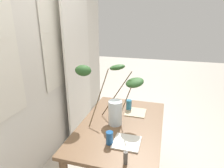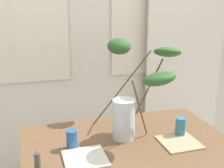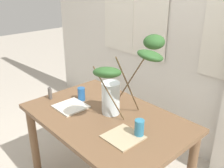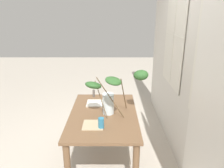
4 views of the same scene
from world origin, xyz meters
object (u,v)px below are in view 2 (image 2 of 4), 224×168
Objects in this scene: drinking_glass_blue_right at (180,127)px; plate_square_right at (179,142)px; pillar_candle at (38,162)px; dining_table at (128,159)px; drinking_glass_blue_left at (72,140)px; vase_with_branches at (134,86)px; plate_square_left at (85,158)px.

drinking_glass_blue_right is 0.53× the size of plate_square_right.
pillar_candle is (-0.92, -0.16, -0.01)m from drinking_glass_blue_right.
drinking_glass_blue_right is (0.36, -0.01, 0.18)m from dining_table.
drinking_glass_blue_right is at bearing -2.69° from drinking_glass_blue_left.
vase_with_branches is 0.51m from drinking_glass_blue_left.
drinking_glass_blue_right reaches higher than plate_square_right.
drinking_glass_blue_right reaches higher than dining_table.
drinking_glass_blue_left reaches higher than plate_square_left.
vase_with_branches is 0.40m from drinking_glass_blue_right.
vase_with_branches is 0.75m from pillar_candle.
vase_with_branches is at bearing 57.30° from dining_table.
drinking_glass_blue_right is at bearing 58.43° from plate_square_right.
drinking_glass_blue_left is (-0.35, 0.02, 0.18)m from dining_table.
vase_with_branches is 3.42× the size of plate_square_right.
pillar_candle is at bearing -170.29° from drinking_glass_blue_right.
plate_square_left is 0.60m from plate_square_right.
pillar_candle is at bearing -163.35° from dining_table.
plate_square_left is at bearing -71.81° from drinking_glass_blue_left.
plate_square_left is at bearing -170.22° from drinking_glass_blue_right.
vase_with_branches is 6.51× the size of drinking_glass_blue_right.
drinking_glass_blue_left is 0.96× the size of drinking_glass_blue_right.
vase_with_branches reaches higher than plate_square_right.
dining_table is 0.40m from drinking_glass_blue_right.
plate_square_left is (-0.38, -0.25, -0.31)m from vase_with_branches.
plate_square_right is at bearing 1.77° from plate_square_left.
pillar_candle reaches higher than dining_table.
vase_with_branches is 0.55m from plate_square_left.
dining_table is 11.08× the size of drinking_glass_blue_left.
pillar_candle is (-0.56, -0.17, 0.18)m from dining_table.
vase_with_branches reaches higher than drinking_glass_blue_left.
plate_square_left is at bearing 9.53° from pillar_candle.
vase_with_branches is 6.78× the size of drinking_glass_blue_left.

